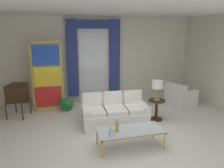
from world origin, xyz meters
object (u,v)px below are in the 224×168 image
(coffee_table, at_px, (130,131))
(vintage_tv, at_px, (17,93))
(peacock_figurine, at_px, (67,105))
(couch_white_long, at_px, (114,113))
(bottle_crystal_tall, at_px, (117,127))
(bottle_blue_decanter, at_px, (112,132))
(stained_glass_divider, at_px, (47,78))
(round_side_table, at_px, (156,108))
(table_lamp_brass, at_px, (158,85))
(armchair_white, at_px, (180,97))

(coffee_table, distance_m, vintage_tv, 3.67)
(peacock_figurine, bearing_deg, couch_white_long, -45.47)
(bottle_crystal_tall, distance_m, vintage_tv, 3.46)
(coffee_table, height_order, bottle_blue_decanter, bottle_blue_decanter)
(bottle_blue_decanter, height_order, vintage_tv, vintage_tv)
(coffee_table, bearing_deg, couch_white_long, 90.09)
(couch_white_long, bearing_deg, stained_glass_divider, 138.04)
(coffee_table, height_order, peacock_figurine, peacock_figurine)
(round_side_table, bearing_deg, vintage_tv, 161.68)
(round_side_table, distance_m, table_lamp_brass, 0.67)
(armchair_white, bearing_deg, couch_white_long, -161.65)
(vintage_tv, xyz_separation_m, round_side_table, (3.87, -1.28, -0.37))
(couch_white_long, xyz_separation_m, stained_glass_divider, (-1.75, 1.58, 0.75))
(coffee_table, relative_size, bottle_crystal_tall, 5.03)
(peacock_figurine, bearing_deg, bottle_crystal_tall, -70.83)
(bottle_blue_decanter, relative_size, stained_glass_divider, 0.11)
(bottle_crystal_tall, height_order, table_lamp_brass, table_lamp_brass)
(bottle_blue_decanter, relative_size, vintage_tv, 0.17)
(bottle_blue_decanter, xyz_separation_m, round_side_table, (1.71, 1.43, -0.14))
(couch_white_long, height_order, peacock_figurine, couch_white_long)
(couch_white_long, height_order, coffee_table, couch_white_long)
(stained_glass_divider, bearing_deg, bottle_crystal_tall, -63.92)
(bottle_blue_decanter, xyz_separation_m, table_lamp_brass, (1.71, 1.43, 0.54))
(vintage_tv, relative_size, armchair_white, 1.31)
(couch_white_long, relative_size, vintage_tv, 1.34)
(bottle_crystal_tall, xyz_separation_m, armchair_white, (2.90, 2.23, -0.24))
(vintage_tv, distance_m, armchair_white, 5.24)
(bottle_blue_decanter, distance_m, stained_glass_divider, 3.40)
(bottle_crystal_tall, relative_size, table_lamp_brass, 0.51)
(coffee_table, distance_m, table_lamp_brass, 1.89)
(coffee_table, relative_size, bottle_blue_decanter, 6.29)
(table_lamp_brass, bearing_deg, bottle_blue_decanter, -140.06)
(bottle_blue_decanter, height_order, peacock_figurine, bottle_blue_decanter)
(coffee_table, bearing_deg, bottle_crystal_tall, -176.19)
(round_side_table, bearing_deg, bottle_crystal_tall, -140.49)
(vintage_tv, relative_size, round_side_table, 2.26)
(bottle_crystal_tall, bearing_deg, coffee_table, 3.81)
(round_side_table, bearing_deg, stained_glass_divider, 150.96)
(round_side_table, bearing_deg, couch_white_long, 175.99)
(armchair_white, relative_size, round_side_table, 1.72)
(table_lamp_brass, bearing_deg, bottle_crystal_tall, -140.49)
(bottle_blue_decanter, xyz_separation_m, peacock_figurine, (-0.75, 2.76, -0.27))
(peacock_figurine, bearing_deg, vintage_tv, -178.19)
(couch_white_long, relative_size, armchair_white, 1.75)
(stained_glass_divider, relative_size, round_side_table, 3.70)
(coffee_table, bearing_deg, bottle_blue_decanter, -160.02)
(coffee_table, xyz_separation_m, bottle_crystal_tall, (-0.31, -0.02, 0.15))
(bottle_blue_decanter, height_order, round_side_table, bottle_blue_decanter)
(armchair_white, xyz_separation_m, table_lamp_brass, (-1.34, -0.94, 0.74))
(coffee_table, height_order, bottle_crystal_tall, bottle_crystal_tall)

